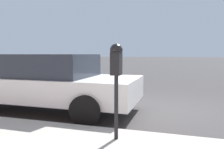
{
  "coord_description": "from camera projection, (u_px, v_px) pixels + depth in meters",
  "views": [
    {
      "loc": [
        -5.78,
        -0.3,
        1.44
      ],
      "look_at": [
        -2.1,
        0.81,
        1.08
      ],
      "focal_mm": 35.0,
      "sensor_mm": 36.0,
      "label": 1
    }
  ],
  "objects": [
    {
      "name": "ground_plane",
      "position": [
        164.0,
        109.0,
        5.74
      ],
      "size": [
        220.0,
        220.0,
        0.0
      ],
      "primitive_type": "plane",
      "color": "#3D3A3A"
    },
    {
      "name": "car_white",
      "position": [
        48.0,
        81.0,
        5.59
      ],
      "size": [
        2.1,
        4.52,
        1.44
      ],
      "rotation": [
        0.0,
        0.0,
        3.14
      ],
      "color": "silver",
      "rests_on": "ground_plane"
    },
    {
      "name": "parking_meter",
      "position": [
        116.0,
        67.0,
        3.25
      ],
      "size": [
        0.21,
        0.19,
        1.45
      ],
      "color": "black",
      "rests_on": "sidewalk"
    }
  ]
}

